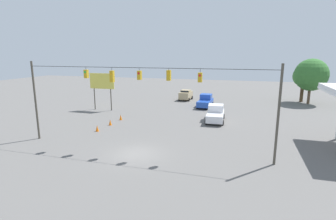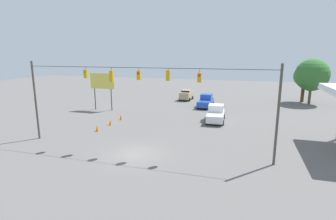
% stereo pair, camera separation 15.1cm
% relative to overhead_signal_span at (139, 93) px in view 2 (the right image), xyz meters
% --- Properties ---
extents(ground_plane, '(140.00, 140.00, 0.00)m').
position_rel_overhead_signal_span_xyz_m(ground_plane, '(-0.04, 1.07, -5.31)').
color(ground_plane, '#605E5B').
extents(overhead_signal_span, '(23.18, 0.38, 8.01)m').
position_rel_overhead_signal_span_xyz_m(overhead_signal_span, '(0.00, 0.00, 0.00)').
color(overhead_signal_span, '#4C473D').
rests_on(overhead_signal_span, ground_plane).
extents(pickup_truck_white_oncoming_far, '(2.53, 5.39, 2.12)m').
position_rel_overhead_signal_span_xyz_m(pickup_truck_white_oncoming_far, '(-5.38, -12.66, -4.33)').
color(pickup_truck_white_oncoming_far, silver).
rests_on(pickup_truck_white_oncoming_far, ground_plane).
extents(pickup_truck_blue_oncoming_deep, '(2.32, 5.08, 2.12)m').
position_rel_overhead_signal_span_xyz_m(pickup_truck_blue_oncoming_deep, '(-2.69, -21.63, -4.33)').
color(pickup_truck_blue_oncoming_deep, '#234CB2').
rests_on(pickup_truck_blue_oncoming_deep, ground_plane).
extents(sedan_tan_withflow_deep, '(2.20, 3.91, 1.94)m').
position_rel_overhead_signal_span_xyz_m(sedan_tan_withflow_deep, '(1.96, -27.39, -4.30)').
color(sedan_tan_withflow_deep, tan).
rests_on(sedan_tan_withflow_deep, ground_plane).
extents(traffic_cone_nearest, '(0.38, 0.38, 0.71)m').
position_rel_overhead_signal_span_xyz_m(traffic_cone_nearest, '(7.02, -4.02, -4.95)').
color(traffic_cone_nearest, orange).
rests_on(traffic_cone_nearest, ground_plane).
extents(traffic_cone_second, '(0.38, 0.38, 0.71)m').
position_rel_overhead_signal_span_xyz_m(traffic_cone_second, '(6.91, -6.83, -4.95)').
color(traffic_cone_second, orange).
rests_on(traffic_cone_second, ground_plane).
extents(traffic_cone_third, '(0.38, 0.38, 0.71)m').
position_rel_overhead_signal_span_xyz_m(traffic_cone_third, '(6.87, -9.62, -4.95)').
color(traffic_cone_third, orange).
rests_on(traffic_cone_third, ground_plane).
extents(roadside_billboard, '(4.15, 0.16, 5.77)m').
position_rel_overhead_signal_span_xyz_m(roadside_billboard, '(12.46, -14.69, -1.10)').
color(roadside_billboard, '#4C473D').
rests_on(roadside_billboard, ground_plane).
extents(tree_horizon_left, '(3.75, 3.75, 6.61)m').
position_rel_overhead_signal_span_xyz_m(tree_horizon_left, '(-18.96, -31.59, -0.64)').
color(tree_horizon_left, '#4C3823').
rests_on(tree_horizon_left, ground_plane).
extents(tree_horizon_right, '(5.60, 5.60, 7.93)m').
position_rel_overhead_signal_span_xyz_m(tree_horizon_right, '(-19.78, -29.72, -0.19)').
color(tree_horizon_right, brown).
rests_on(tree_horizon_right, ground_plane).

